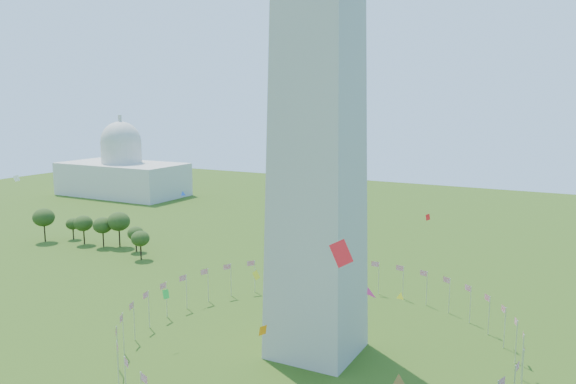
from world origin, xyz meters
name	(u,v)px	position (x,y,z in m)	size (l,w,h in m)	color
flag_ring	(316,331)	(0.00, 50.00, 4.50)	(80.24, 80.24, 9.00)	silver
capitol_building	(121,154)	(-180.00, 180.00, 23.00)	(70.00, 35.00, 46.00)	beige
kites_aloft	(310,326)	(12.73, 20.28, 19.09)	(99.66, 80.00, 37.45)	#CC2699
tree_line_west	(95,232)	(-107.30, 90.78, 5.51)	(55.39, 15.83, 12.51)	#33501A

